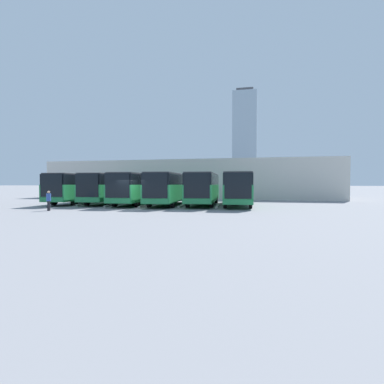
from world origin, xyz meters
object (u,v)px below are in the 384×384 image
at_px(bus_5, 81,187).
at_px(bus_4, 111,187).
at_px(bus_0, 237,188).
at_px(bus_2, 169,188).
at_px(pedestrian, 49,200).
at_px(bus_3, 138,187).
at_px(bus_1, 203,188).

bearing_deg(bus_5, bus_4, -177.49).
bearing_deg(bus_5, bus_0, 176.64).
distance_m(bus_0, bus_2, 6.94).
bearing_deg(bus_4, pedestrian, 81.17).
relative_size(bus_2, pedestrian, 6.90).
height_order(bus_4, bus_5, same).
bearing_deg(bus_3, bus_4, -17.83).
bearing_deg(bus_5, bus_1, 176.98).
height_order(bus_3, bus_4, same).
height_order(bus_4, pedestrian, bus_4).
bearing_deg(bus_3, pedestrian, 59.10).
relative_size(bus_5, pedestrian, 6.90).
height_order(bus_2, pedestrian, bus_2).
distance_m(bus_2, bus_3, 3.45).
height_order(bus_2, bus_5, same).
bearing_deg(bus_3, bus_0, 179.56).
xyz_separation_m(bus_0, pedestrian, (14.45, 9.11, -0.93)).
distance_m(bus_0, pedestrian, 17.11).
relative_size(bus_2, bus_4, 1.00).
bearing_deg(bus_0, bus_2, 1.91).
distance_m(bus_3, bus_4, 3.54).
xyz_separation_m(bus_1, bus_4, (10.34, -0.03, 0.00)).
height_order(bus_1, bus_3, same).
relative_size(bus_3, bus_5, 1.00).
relative_size(bus_4, pedestrian, 6.90).
xyz_separation_m(bus_0, bus_3, (10.34, 0.77, 0.00)).
bearing_deg(bus_4, bus_5, 2.51).
xyz_separation_m(bus_2, bus_3, (3.45, -0.03, 0.00)).
bearing_deg(pedestrian, bus_3, -80.11).
bearing_deg(bus_2, bus_5, -6.90).
distance_m(bus_3, bus_5, 6.90).
xyz_separation_m(bus_1, bus_3, (6.89, 0.77, 0.00)).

